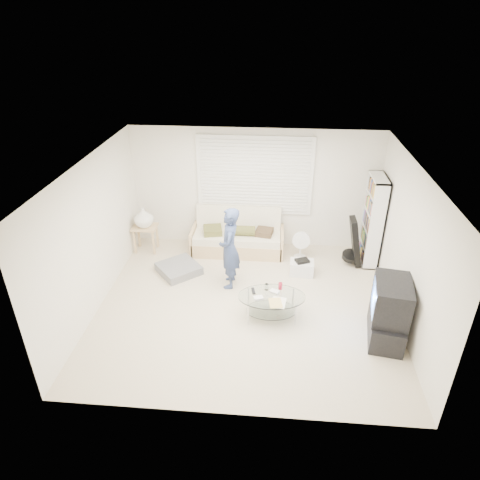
# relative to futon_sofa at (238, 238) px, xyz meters

# --- Properties ---
(ground) EXTENTS (5.00, 5.00, 0.00)m
(ground) POSITION_rel_futon_sofa_xyz_m (0.31, -1.87, -0.30)
(ground) COLOR beige
(ground) RESTS_ON ground
(room_shell) EXTENTS (5.02, 4.52, 2.51)m
(room_shell) POSITION_rel_futon_sofa_xyz_m (0.31, -1.39, 1.33)
(room_shell) COLOR white
(room_shell) RESTS_ON ground
(window_blinds) EXTENTS (2.32, 0.08, 1.62)m
(window_blinds) POSITION_rel_futon_sofa_xyz_m (0.31, 0.33, 1.25)
(window_blinds) COLOR silver
(window_blinds) RESTS_ON ground
(futon_sofa) EXTENTS (1.89, 0.76, 0.92)m
(futon_sofa) POSITION_rel_futon_sofa_xyz_m (0.00, 0.00, 0.00)
(futon_sofa) COLOR tan
(futon_sofa) RESTS_ON ground
(grey_floor_pillow) EXTENTS (0.99, 0.99, 0.16)m
(grey_floor_pillow) POSITION_rel_futon_sofa_xyz_m (-1.06, -0.93, -0.22)
(grey_floor_pillow) COLOR slate
(grey_floor_pillow) RESTS_ON ground
(side_table) EXTENTS (0.49, 0.40, 0.98)m
(side_table) POSITION_rel_futon_sofa_xyz_m (-1.91, -0.14, 0.42)
(side_table) COLOR tan
(side_table) RESTS_ON ground
(bookshelf) EXTENTS (0.28, 0.75, 1.78)m
(bookshelf) POSITION_rel_futon_sofa_xyz_m (2.64, -0.16, 0.59)
(bookshelf) COLOR white
(bookshelf) RESTS_ON ground
(guitar_case) EXTENTS (0.37, 0.37, 0.99)m
(guitar_case) POSITION_rel_futon_sofa_xyz_m (2.32, -0.35, 0.14)
(guitar_case) COLOR black
(guitar_case) RESTS_ON ground
(floor_fan) EXTENTS (0.36, 0.24, 0.60)m
(floor_fan) POSITION_rel_futon_sofa_xyz_m (1.29, -0.17, 0.04)
(floor_fan) COLOR white
(floor_fan) RESTS_ON ground
(storage_bin) EXTENTS (0.46, 0.33, 0.31)m
(storage_bin) POSITION_rel_futon_sofa_xyz_m (1.30, -0.78, -0.16)
(storage_bin) COLOR white
(storage_bin) RESTS_ON ground
(tv_unit) EXTENTS (0.64, 0.99, 1.01)m
(tv_unit) POSITION_rel_futon_sofa_xyz_m (2.51, -2.48, 0.19)
(tv_unit) COLOR black
(tv_unit) RESTS_ON ground
(coffee_table) EXTENTS (1.14, 0.77, 0.53)m
(coffee_table) POSITION_rel_futon_sofa_xyz_m (0.75, -2.11, 0.02)
(coffee_table) COLOR silver
(coffee_table) RESTS_ON ground
(standing_person) EXTENTS (0.38, 0.57, 1.53)m
(standing_person) POSITION_rel_futon_sofa_xyz_m (-0.03, -1.25, 0.46)
(standing_person) COLOR navy
(standing_person) RESTS_ON ground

